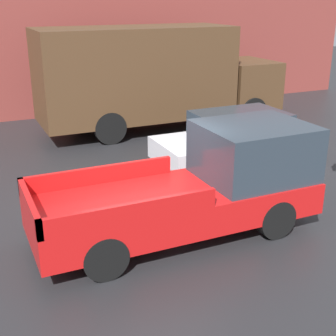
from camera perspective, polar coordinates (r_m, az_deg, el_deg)
name	(u,v)px	position (r m, az deg, el deg)	size (l,w,h in m)	color
ground_plane	(145,221)	(9.91, -2.85, -6.48)	(60.00, 60.00, 0.00)	#232326
building_wall	(45,54)	(18.61, -14.79, 13.32)	(28.00, 0.15, 4.84)	brown
pickup_truck	(203,185)	(9.19, 4.30, -2.09)	(5.55, 2.00, 2.07)	red
car	(236,139)	(12.90, 8.34, 3.48)	(4.35, 1.95, 1.52)	silver
delivery_truck	(152,75)	(16.41, -1.96, 11.21)	(8.62, 2.58, 3.51)	#4C331E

